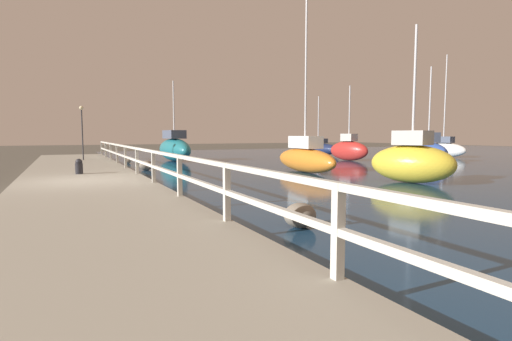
{
  "coord_description": "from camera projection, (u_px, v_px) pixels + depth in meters",
  "views": [
    {
      "loc": [
        -0.54,
        -13.4,
        1.75
      ],
      "look_at": [
        4.29,
        -3.4,
        0.74
      ],
      "focal_mm": 28.0,
      "sensor_mm": 36.0,
      "label": 1
    }
  ],
  "objects": [
    {
      "name": "ground_plane",
      "position": [
        84.0,
        191.0,
        12.41
      ],
      "size": [
        120.0,
        120.0,
        0.0
      ],
      "primitive_type": "plane",
      "color": "#4C473D"
    },
    {
      "name": "railing",
      "position": [
        144.0,
        158.0,
        13.12
      ],
      "size": [
        0.1,
        32.5,
        0.96
      ],
      "color": "beige",
      "rests_on": "dock_walkway"
    },
    {
      "name": "sailboat_blue",
      "position": [
        428.0,
        151.0,
        24.97
      ],
      "size": [
        2.56,
        4.24,
        5.91
      ],
      "rotation": [
        0.0,
        0.0,
        -0.37
      ],
      "color": "#2D4C9E",
      "rests_on": "water_surface"
    },
    {
      "name": "boulder_upstream",
      "position": [
        146.0,
        165.0,
        19.49
      ],
      "size": [
        0.64,
        0.58,
        0.48
      ],
      "color": "slate",
      "rests_on": "ground"
    },
    {
      "name": "sailboat_teal",
      "position": [
        174.0,
        148.0,
        26.29
      ],
      "size": [
        1.64,
        5.29,
        5.22
      ],
      "rotation": [
        0.0,
        0.0,
        0.04
      ],
      "color": "#1E707A",
      "rests_on": "water_surface"
    },
    {
      "name": "boulder_near_dock",
      "position": [
        128.0,
        161.0,
        24.07
      ],
      "size": [
        0.38,
        0.34,
        0.29
      ],
      "color": "gray",
      "rests_on": "ground"
    },
    {
      "name": "sailboat_white",
      "position": [
        443.0,
        148.0,
        30.76
      ],
      "size": [
        1.6,
        3.64,
        7.77
      ],
      "rotation": [
        0.0,
        0.0,
        0.17
      ],
      "color": "white",
      "rests_on": "water_surface"
    },
    {
      "name": "dock_lamp",
      "position": [
        82.0,
        123.0,
        22.15
      ],
      "size": [
        0.22,
        0.22,
        3.01
      ],
      "color": "#2D2D33",
      "rests_on": "dock_walkway"
    },
    {
      "name": "sailboat_orange",
      "position": [
        305.0,
        157.0,
        18.47
      ],
      "size": [
        1.54,
        5.26,
        7.84
      ],
      "rotation": [
        0.0,
        0.0,
        -0.09
      ],
      "color": "orange",
      "rests_on": "water_surface"
    },
    {
      "name": "sailboat_yellow",
      "position": [
        412.0,
        161.0,
        14.38
      ],
      "size": [
        2.5,
        3.4,
        5.58
      ],
      "rotation": [
        0.0,
        0.0,
        0.36
      ],
      "color": "gold",
      "rests_on": "water_surface"
    },
    {
      "name": "sailboat_red",
      "position": [
        349.0,
        150.0,
        26.73
      ],
      "size": [
        1.57,
        3.23,
        4.97
      ],
      "rotation": [
        0.0,
        0.0,
        0.2
      ],
      "color": "red",
      "rests_on": "water_surface"
    },
    {
      "name": "mooring_bollard",
      "position": [
        79.0,
        166.0,
        14.42
      ],
      "size": [
        0.26,
        0.26,
        0.55
      ],
      "color": "black",
      "rests_on": "dock_walkway"
    },
    {
      "name": "boulder_mid_strip",
      "position": [
        300.0,
        215.0,
        7.48
      ],
      "size": [
        0.62,
        0.56,
        0.47
      ],
      "color": "slate",
      "rests_on": "ground"
    },
    {
      "name": "dock_walkway",
      "position": [
        84.0,
        186.0,
        12.4
      ],
      "size": [
        3.9,
        36.0,
        0.32
      ],
      "color": "gray",
      "rests_on": "ground"
    },
    {
      "name": "sailboat_navy",
      "position": [
        318.0,
        148.0,
        33.97
      ],
      "size": [
        1.99,
        4.86,
        4.96
      ],
      "rotation": [
        0.0,
        0.0,
        0.17
      ],
      "color": "#192347",
      "rests_on": "water_surface"
    }
  ]
}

